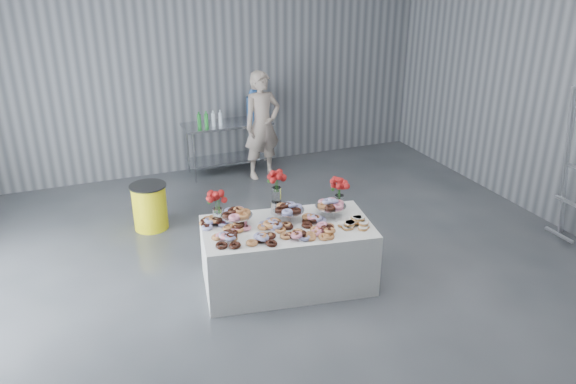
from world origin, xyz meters
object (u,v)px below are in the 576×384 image
at_px(prep_table, 228,139).
at_px(water_jug, 255,106).
at_px(trash_barrel, 150,207).
at_px(display_table, 287,255).
at_px(person, 262,125).

height_order(prep_table, water_jug, water_jug).
bearing_deg(trash_barrel, water_jug, 38.10).
xyz_separation_m(display_table, person, (0.87, 3.31, 0.53)).
bearing_deg(prep_table, person, -37.33).
bearing_deg(prep_table, trash_barrel, -134.24).
relative_size(display_table, prep_table, 1.27).
xyz_separation_m(display_table, trash_barrel, (-1.25, 2.04, -0.05)).
xyz_separation_m(display_table, prep_table, (0.37, 3.69, 0.24)).
height_order(display_table, trash_barrel, display_table).
bearing_deg(person, water_jug, 80.40).
distance_m(display_table, trash_barrel, 2.39).
distance_m(water_jug, trash_barrel, 2.81).
bearing_deg(display_table, person, 75.31).
bearing_deg(trash_barrel, person, 31.13).
bearing_deg(person, display_table, -114.27).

